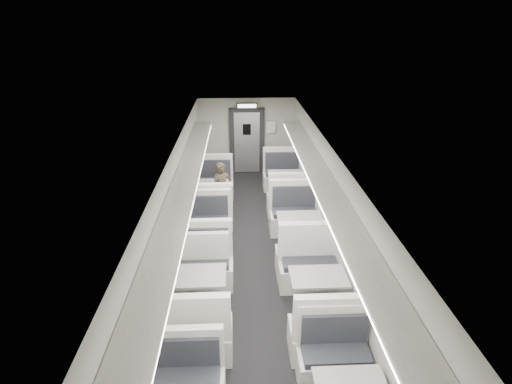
{
  "coord_description": "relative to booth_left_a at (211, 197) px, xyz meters",
  "views": [
    {
      "loc": [
        -0.27,
        -6.32,
        4.69
      ],
      "look_at": [
        0.1,
        1.71,
        1.14
      ],
      "focal_mm": 28.0,
      "sensor_mm": 36.0,
      "label": 1
    }
  ],
  "objects": [
    {
      "name": "room",
      "position": [
        1.0,
        -3.12,
        0.79
      ],
      "size": [
        3.24,
        12.24,
        2.64
      ],
      "color": "black",
      "rests_on": "ground"
    },
    {
      "name": "booth_left_a",
      "position": [
        0.0,
        0.0,
        0.0
      ],
      "size": [
        1.12,
        2.27,
        1.21
      ],
      "color": "silver",
      "rests_on": "room"
    },
    {
      "name": "booth_left_b",
      "position": [
        0.0,
        -2.18,
        -0.03
      ],
      "size": [
        1.05,
        2.12,
        1.14
      ],
      "color": "silver",
      "rests_on": "room"
    },
    {
      "name": "booth_left_c",
      "position": [
        0.0,
        -4.0,
        0.02
      ],
      "size": [
        1.16,
        2.36,
        1.26
      ],
      "color": "silver",
      "rests_on": "room"
    },
    {
      "name": "booth_right_a",
      "position": [
        2.0,
        0.59,
        -0.0
      ],
      "size": [
        1.12,
        2.26,
        1.21
      ],
      "color": "silver",
      "rests_on": "room"
    },
    {
      "name": "booth_right_b",
      "position": [
        2.0,
        -2.02,
        0.01
      ],
      "size": [
        1.14,
        2.31,
        1.24
      ],
      "color": "silver",
      "rests_on": "room"
    },
    {
      "name": "booth_right_c",
      "position": [
        2.0,
        -4.08,
        0.0
      ],
      "size": [
        1.13,
        2.28,
        1.22
      ],
      "color": "silver",
      "rests_on": "room"
    },
    {
      "name": "passenger",
      "position": [
        0.3,
        -0.23,
        0.3
      ],
      "size": [
        0.6,
        0.5,
        1.41
      ],
      "primitive_type": "imported",
      "rotation": [
        0.0,
        0.0,
        0.39
      ],
      "color": "black",
      "rests_on": "room"
    },
    {
      "name": "window_a",
      "position": [
        -0.49,
        0.28,
        0.94
      ],
      "size": [
        0.02,
        1.18,
        0.84
      ],
      "primitive_type": "cube",
      "color": "black",
      "rests_on": "room"
    },
    {
      "name": "window_b",
      "position": [
        -0.49,
        -1.92,
        0.94
      ],
      "size": [
        0.02,
        1.18,
        0.84
      ],
      "primitive_type": "cube",
      "color": "black",
      "rests_on": "room"
    },
    {
      "name": "window_c",
      "position": [
        -0.49,
        -4.12,
        0.94
      ],
      "size": [
        0.02,
        1.18,
        0.84
      ],
      "primitive_type": "cube",
      "color": "black",
      "rests_on": "room"
    },
    {
      "name": "window_d",
      "position": [
        -0.49,
        -6.32,
        0.94
      ],
      "size": [
        0.02,
        1.18,
        0.84
      ],
      "primitive_type": "cube",
      "color": "black",
      "rests_on": "room"
    },
    {
      "name": "luggage_rack_left",
      "position": [
        -0.24,
        -3.42,
        1.51
      ],
      "size": [
        0.46,
        10.4,
        0.09
      ],
      "color": "silver",
      "rests_on": "room"
    },
    {
      "name": "luggage_rack_right",
      "position": [
        2.24,
        -3.42,
        1.51
      ],
      "size": [
        0.46,
        10.4,
        0.09
      ],
      "color": "silver",
      "rests_on": "room"
    },
    {
      "name": "vestibule_door",
      "position": [
        1.0,
        2.81,
        0.63
      ],
      "size": [
        1.1,
        0.13,
        2.1
      ],
      "color": "black",
      "rests_on": "room"
    },
    {
      "name": "exit_sign",
      "position": [
        1.0,
        2.32,
        1.87
      ],
      "size": [
        0.62,
        0.12,
        0.16
      ],
      "color": "black",
      "rests_on": "room"
    },
    {
      "name": "wall_notice",
      "position": [
        1.75,
        2.8,
        1.09
      ],
      "size": [
        0.32,
        0.02,
        0.4
      ],
      "primitive_type": "cube",
      "color": "silver",
      "rests_on": "room"
    }
  ]
}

